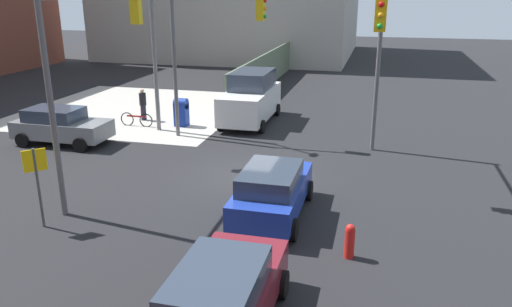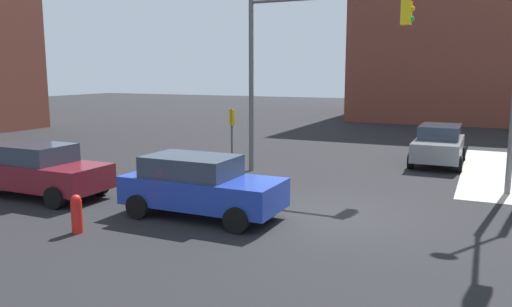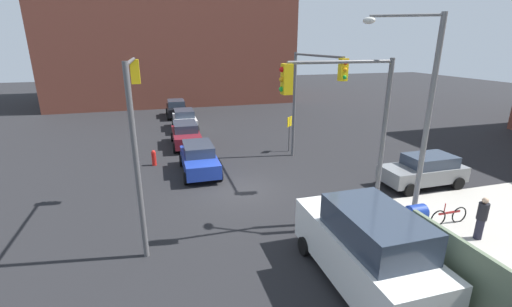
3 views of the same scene
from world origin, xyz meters
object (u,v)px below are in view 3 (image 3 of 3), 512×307
Objects in this scene: coupe_blue at (199,158)px; sedan_gray at (424,170)px; van_white_delivery at (366,248)px; traffic_signal_nw_corner at (311,88)px; traffic_signal_se_corner at (135,113)px; traffic_signal_ne_corner at (348,114)px; fire_hydrant at (154,158)px; pedestrian_crossing at (482,218)px; sedan_black at (176,108)px; hatchback_maroon at (186,134)px; mailbox_blue at (415,222)px; street_lamp_corner at (419,109)px; bicycle_leaning_on_fence at (449,216)px; sedan_white at (185,119)px.

coupe_blue is 1.02× the size of sedan_gray.
traffic_signal_nw_corner is at bearing 164.97° from van_white_delivery.
coupe_blue is 11.92m from sedan_gray.
traffic_signal_se_corner reaches higher than van_white_delivery.
traffic_signal_nw_corner reaches higher than van_white_delivery.
traffic_signal_ne_corner is 1.20× the size of van_white_delivery.
coupe_blue is (1.94, 2.47, 0.36)m from fire_hydrant.
traffic_signal_nw_corner is at bearing 83.70° from pedestrian_crossing.
hatchback_maroon is (10.59, -0.00, 0.00)m from sedan_black.
mailbox_blue is at bearing 36.02° from coupe_blue.
traffic_signal_se_corner is 6.91× the size of fire_hydrant.
traffic_signal_nw_corner is at bearing 44.83° from hatchback_maroon.
pedestrian_crossing is at bearing 31.14° from hatchback_maroon.
pedestrian_crossing is (4.23, 11.90, -3.74)m from traffic_signal_se_corner.
street_lamp_corner is 4.72m from bicycle_leaning_on_fence.
traffic_signal_nw_corner is 7.28m from sedan_gray.
sedan_black is 2.34× the size of bicycle_leaning_on_fence.
pedestrian_crossing is at bearing 9.62° from bicycle_leaning_on_fence.
street_lamp_corner is 4.14m from mailbox_blue.
bicycle_leaning_on_fence is at bearing 105.28° from mailbox_blue.
mailbox_blue is 2.32m from bicycle_leaning_on_fence.
street_lamp_corner is 1.48× the size of van_white_delivery.
hatchback_maroon is at bearing -151.52° from street_lamp_corner.
fire_hydrant is 16.55m from pedestrian_crossing.
sedan_white is at bearing 170.08° from traffic_signal_se_corner.
bicycle_leaning_on_fence is (14.30, 9.16, -0.50)m from hatchback_maroon.
fire_hydrant is 0.54× the size of bicycle_leaning_on_fence.
traffic_signal_se_corner is 7.62m from traffic_signal_ne_corner.
sedan_gray is 0.97× the size of hatchback_maroon.
van_white_delivery is at bearing 25.02° from fire_hydrant.
pedestrian_crossing reaches higher than fire_hydrant.
mailbox_blue is 11.45m from coupe_blue.
mailbox_blue is (8.39, 0.50, -3.90)m from traffic_signal_nw_corner.
traffic_signal_nw_corner is 10.05m from fire_hydrant.
hatchback_maroon is (-11.27, 2.53, -3.76)m from traffic_signal_se_corner.
traffic_signal_ne_corner is 4.55× the size of mailbox_blue.
sedan_black is (-25.49, -6.96, 0.08)m from mailbox_blue.
mailbox_blue is at bearing 69.07° from traffic_signal_se_corner.
fire_hydrant is 0.22× the size of coupe_blue.
street_lamp_corner is 5.77m from van_white_delivery.
sedan_gray is at bearing 62.08° from fire_hydrant.
traffic_signal_se_corner is at bearing -2.27° from fire_hydrant.
traffic_signal_nw_corner is 4.55× the size of mailbox_blue.
traffic_signal_se_corner is 12.81m from bicycle_leaning_on_fence.
sedan_black is at bearing -159.79° from bicycle_leaning_on_fence.
van_white_delivery is at bearing 7.89° from sedan_black.
street_lamp_corner is at bearing 7.71° from traffic_signal_nw_corner.
bicycle_leaning_on_fence is (24.89, 9.16, -0.50)m from sedan_black.
street_lamp_corner is at bearing 41.73° from coupe_blue.
sedan_black is at bearing 171.11° from fire_hydrant.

